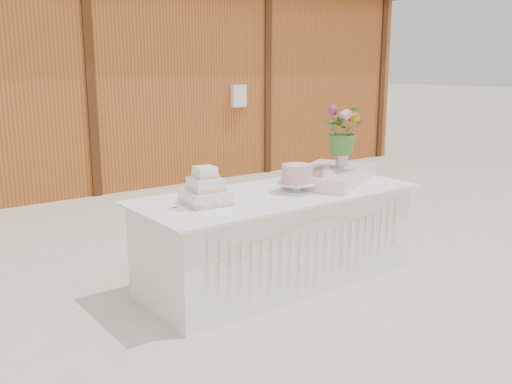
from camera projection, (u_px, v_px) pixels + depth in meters
ground at (277, 281)px, 4.82m from camera, size 80.00×80.00×0.00m
barn at (43, 71)px, 9.13m from camera, size 12.60×4.60×3.30m
cake_table at (278, 237)px, 4.73m from camera, size 2.40×1.00×0.77m
wedding_cake at (205, 192)px, 4.24m from camera, size 0.35×0.35×0.29m
pink_cake_stand at (297, 177)px, 4.64m from camera, size 0.32×0.32×0.23m
satin_runner at (331, 176)px, 5.04m from camera, size 1.10×0.93×0.12m
flower_vase at (342, 158)px, 5.15m from camera, size 0.11×0.11×0.16m
bouquet at (343, 125)px, 5.09m from camera, size 0.40×0.35×0.43m
loose_flowers at (169, 208)px, 4.13m from camera, size 0.19×0.33×0.02m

